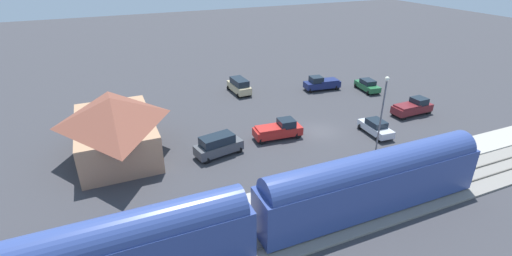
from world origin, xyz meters
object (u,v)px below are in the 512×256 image
object	(u,v)px
pedestrian_waiting_far	(332,178)
pickup_red	(279,130)
station_building	(114,125)
suv_charcoal	(218,145)
pedestrian_on_platform	(377,158)
pickup_navy	(321,83)
sedan_green	(367,85)
pickup_maroon	(413,107)
sedan_silver	(376,127)
suv_tan	(239,86)
light_pole_near_platform	(382,108)

from	to	relation	value
pedestrian_waiting_far	pickup_red	distance (m)	10.85
station_building	suv_charcoal	xyz separation A→B (m)	(-4.60, -9.38, -2.02)
pedestrian_on_platform	suv_charcoal	xyz separation A→B (m)	(8.78, 12.95, -0.13)
pedestrian_on_platform	pickup_navy	distance (m)	22.85
sedan_green	pickup_red	bearing A→B (deg)	114.17
pickup_navy	pickup_red	world-z (taller)	same
pickup_red	sedan_green	bearing A→B (deg)	-65.83
station_building	pickup_maroon	xyz separation A→B (m)	(-4.56, -35.50, -2.14)
pickup_maroon	suv_charcoal	xyz separation A→B (m)	(-0.04, 26.12, 0.12)
pickup_maroon	pickup_red	size ratio (longest dim) A/B	0.98
suv_charcoal	pickup_red	bearing A→B (deg)	-82.50
sedan_silver	suv_tan	xyz separation A→B (m)	(18.97, 9.37, 0.27)
sedan_green	suv_charcoal	size ratio (longest dim) A/B	0.90
sedan_silver	sedan_green	world-z (taller)	same
station_building	pedestrian_waiting_far	xyz separation A→B (m)	(-14.46, -16.47, -1.89)
suv_tan	pickup_red	bearing A→B (deg)	175.42
pedestrian_on_platform	light_pole_near_platform	bearing A→B (deg)	-39.06
pedestrian_on_platform	sedan_silver	xyz separation A→B (m)	(6.16, -5.05, -0.40)
pedestrian_waiting_far	sedan_green	bearing A→B (deg)	-45.10
pedestrian_waiting_far	pickup_navy	xyz separation A→B (m)	(22.64, -13.46, -0.25)
sedan_green	suv_charcoal	xyz separation A→B (m)	(-9.60, 26.62, 0.27)
pedestrian_waiting_far	pickup_maroon	bearing A→B (deg)	-62.51
pedestrian_waiting_far	pickup_red	size ratio (longest dim) A/B	0.31
pedestrian_waiting_far	pickup_red	world-z (taller)	pickup_red
sedan_silver	suv_charcoal	xyz separation A→B (m)	(2.62, 18.00, 0.27)
pickup_maroon	suv_charcoal	size ratio (longest dim) A/B	1.05
pickup_maroon	pickup_red	xyz separation A→B (m)	(0.94, 18.72, 0.00)
pickup_navy	suv_tan	bearing A→B (deg)	73.25
pedestrian_waiting_far	sedan_green	size ratio (longest dim) A/B	0.37
sedan_silver	suv_charcoal	size ratio (longest dim) A/B	0.88
pedestrian_on_platform	suv_charcoal	bearing A→B (deg)	55.87
station_building	pickup_navy	bearing A→B (deg)	-74.72
sedan_silver	pickup_navy	size ratio (longest dim) A/B	0.82
pickup_maroon	pickup_red	distance (m)	18.74
pickup_navy	pickup_red	bearing A→B (deg)	131.90
station_building	light_pole_near_platform	size ratio (longest dim) A/B	1.49
sedan_silver	sedan_green	bearing A→B (deg)	-35.21
pickup_maroon	suv_charcoal	bearing A→B (deg)	90.08
pedestrian_on_platform	pedestrian_waiting_far	world-z (taller)	same
pedestrian_on_platform	pickup_maroon	distance (m)	15.85
pickup_maroon	pickup_navy	size ratio (longest dim) A/B	0.98
suv_charcoal	station_building	bearing A→B (deg)	63.89
pickup_maroon	pickup_red	world-z (taller)	same
pedestrian_waiting_far	sedan_silver	size ratio (longest dim) A/B	0.37
pedestrian_waiting_far	suv_tan	bearing A→B (deg)	-3.37
sedan_green	pedestrian_waiting_far	bearing A→B (deg)	134.90
sedan_silver	pickup_maroon	size ratio (longest dim) A/B	0.84
sedan_green	pickup_red	world-z (taller)	pickup_red
pedestrian_waiting_far	light_pole_near_platform	xyz separation A→B (m)	(3.26, -7.63, 3.99)
station_building	sedan_green	world-z (taller)	station_building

